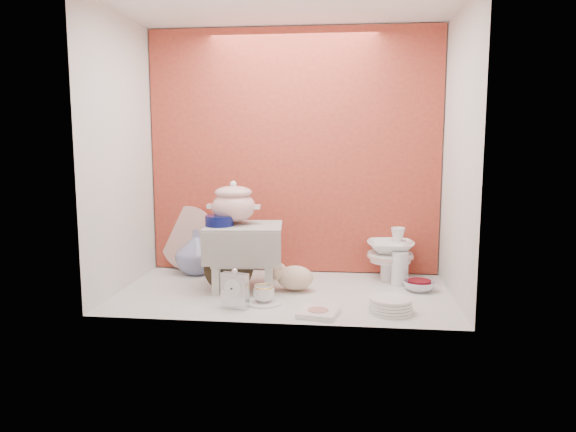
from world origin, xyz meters
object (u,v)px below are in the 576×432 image
object	(u,v)px
soup_tureen	(234,202)
plush_pig	(295,277)
floral_platter	(188,238)
gold_rim_teacup	(264,293)
mantel_clock	(235,289)
crystal_bowl	(419,286)
porcelain_tower	(390,254)
step_stool	(244,257)
dinner_plate_stack	(391,305)
blue_white_vase	(196,252)

from	to	relation	value
soup_tureen	plush_pig	size ratio (longest dim) A/B	1.11
floral_platter	plush_pig	xyz separation A→B (m)	(0.73, -0.41, -0.13)
soup_tureen	floral_platter	xyz separation A→B (m)	(-0.38, 0.35, -0.28)
gold_rim_teacup	floral_platter	bearing A→B (deg)	131.83
mantel_clock	gold_rim_teacup	bearing A→B (deg)	47.58
crystal_bowl	porcelain_tower	world-z (taller)	porcelain_tower
step_stool	crystal_bowl	distance (m)	0.98
floral_platter	crystal_bowl	bearing A→B (deg)	-13.10
plush_pig	dinner_plate_stack	distance (m)	0.59
mantel_clock	porcelain_tower	distance (m)	1.03
soup_tureen	dinner_plate_stack	distance (m)	1.03
step_stool	crystal_bowl	size ratio (longest dim) A/B	2.40
soup_tureen	blue_white_vase	xyz separation A→B (m)	(-0.30, 0.27, -0.35)
plush_pig	crystal_bowl	distance (m)	0.69
dinner_plate_stack	crystal_bowl	world-z (taller)	dinner_plate_stack
gold_rim_teacup	step_stool	bearing A→B (deg)	119.14
mantel_clock	plush_pig	world-z (taller)	mantel_clock
soup_tureen	gold_rim_teacup	distance (m)	0.57
step_stool	porcelain_tower	world-z (taller)	step_stool
floral_platter	porcelain_tower	world-z (taller)	floral_platter
mantel_clock	gold_rim_teacup	size ratio (longest dim) A/B	1.84
blue_white_vase	dinner_plate_stack	bearing A→B (deg)	-29.44
soup_tureen	floral_platter	bearing A→B (deg)	136.77
step_stool	plush_pig	xyz separation A→B (m)	(0.29, -0.02, -0.10)
blue_white_vase	crystal_bowl	xyz separation A→B (m)	(1.33, -0.24, -0.11)
plush_pig	porcelain_tower	distance (m)	0.62
porcelain_tower	step_stool	bearing A→B (deg)	-161.31
soup_tureen	blue_white_vase	world-z (taller)	soup_tureen
floral_platter	mantel_clock	size ratio (longest dim) A/B	2.08
mantel_clock	dinner_plate_stack	bearing A→B (deg)	16.29
mantel_clock	step_stool	bearing A→B (deg)	108.82
blue_white_vase	crystal_bowl	world-z (taller)	blue_white_vase
blue_white_vase	porcelain_tower	world-z (taller)	porcelain_tower
mantel_clock	crystal_bowl	xyz separation A→B (m)	(0.95, 0.42, -0.07)
dinner_plate_stack	porcelain_tower	world-z (taller)	porcelain_tower
step_stool	floral_platter	xyz separation A→B (m)	(-0.44, 0.39, 0.02)
blue_white_vase	gold_rim_teacup	world-z (taller)	blue_white_vase
floral_platter	porcelain_tower	bearing A→B (deg)	-4.87
mantel_clock	floral_platter	bearing A→B (deg)	137.01
mantel_clock	porcelain_tower	xyz separation A→B (m)	(0.80, 0.64, 0.06)
gold_rim_teacup	blue_white_vase	bearing A→B (deg)	131.72
crystal_bowl	blue_white_vase	bearing A→B (deg)	169.72
plush_pig	floral_platter	bearing A→B (deg)	171.06
step_stool	plush_pig	size ratio (longest dim) A/B	1.63
mantel_clock	blue_white_vase	bearing A→B (deg)	135.35
gold_rim_teacup	plush_pig	bearing A→B (deg)	62.02
blue_white_vase	soup_tureen	bearing A→B (deg)	-41.97
blue_white_vase	mantel_clock	distance (m)	0.76
soup_tureen	mantel_clock	bearing A→B (deg)	-77.75
gold_rim_teacup	porcelain_tower	world-z (taller)	porcelain_tower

